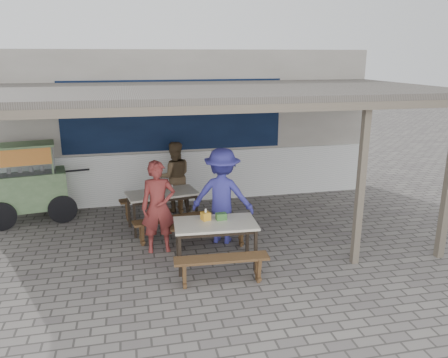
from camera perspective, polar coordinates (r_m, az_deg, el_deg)
name	(u,v)px	position (r m, az deg, el deg)	size (l,w,h in m)	color
ground	(207,253)	(7.83, -2.20, -9.62)	(60.00, 60.00, 0.00)	slate
back_wall	(180,126)	(10.74, -5.74, 6.93)	(9.00, 1.28, 3.50)	#BBB3A7
warung_roof	(198,93)	(7.99, -3.46, 11.13)	(9.00, 4.21, 2.81)	#57514A
table_left	(162,196)	(8.77, -8.10, -2.22)	(1.47, 0.93, 0.75)	beige
bench_left_street	(172,223)	(8.27, -6.78, -5.76)	(1.49, 0.54, 0.45)	brown
bench_left_wall	(154,202)	(9.50, -9.09, -2.96)	(1.49, 0.54, 0.45)	brown
table_right	(215,227)	(7.16, -1.14, -6.28)	(1.37, 0.83, 0.75)	beige
bench_right_street	(222,264)	(6.69, -0.32, -11.07)	(1.44, 0.36, 0.45)	brown
bench_right_wall	(210,230)	(7.90, -1.81, -6.73)	(1.44, 0.36, 0.45)	brown
vendor_cart	(29,180)	(9.87, -24.16, -0.09)	(1.99, 1.04, 1.64)	#789966
patron_street_side	(158,207)	(7.70, -8.58, -3.64)	(0.60, 0.39, 1.64)	maroon
patron_wall_side	(174,177)	(9.72, -6.49, 0.32)	(0.76, 0.59, 1.57)	brown
patron_right_table	(222,196)	(7.99, -0.22, -2.22)	(1.15, 0.66, 1.78)	#38379B
tissue_box	(206,216)	(7.22, -2.41, -4.86)	(0.13, 0.13, 0.13)	gold
donation_box	(221,216)	(7.22, -0.37, -4.91)	(0.17, 0.11, 0.11)	#3A6D30
condiment_jar	(171,187)	(8.88, -6.97, -1.10)	(0.09, 0.09, 0.10)	silver
condiment_bowl	(158,190)	(8.83, -8.66, -1.43)	(0.20, 0.20, 0.05)	silver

